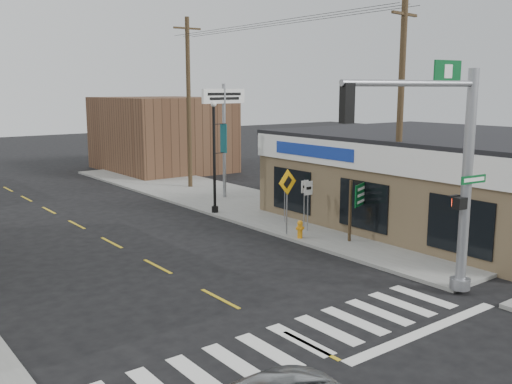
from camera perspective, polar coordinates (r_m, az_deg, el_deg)
ground at (r=14.60m, az=5.47°, el=-15.05°), size 140.00×140.00×0.00m
sidewalk_right at (r=29.59m, az=1.16°, el=-1.76°), size 6.00×38.00×0.13m
center_line at (r=20.76m, az=-9.83°, el=-7.34°), size 0.12×56.00×0.01m
crosswalk at (r=14.87m, az=4.39°, el=-14.53°), size 11.00×2.20×0.01m
thrift_store at (r=28.57m, az=18.83°, el=1.20°), size 12.00×14.00×4.00m
bldg_distant_right at (r=44.99m, az=-9.44°, el=5.76°), size 8.00×10.00×5.60m
traffic_signal_pole at (r=17.41m, az=19.03°, el=3.09°), size 5.44×0.40×6.89m
guide_sign at (r=23.61m, az=10.46°, el=-0.78°), size 1.44×0.13×2.52m
fire_hydrant at (r=23.71m, az=4.42°, el=-3.66°), size 0.24×0.24×0.75m
ped_crossing_sign at (r=23.96m, az=3.14°, el=0.18°), size 1.09×0.08×2.80m
lamp_post at (r=28.22m, az=-4.10°, el=4.35°), size 0.72×0.56×5.52m
dance_center_sign at (r=32.13m, az=-3.23°, el=8.02°), size 3.01×0.19×6.39m
bare_tree at (r=24.13m, az=14.26°, el=3.56°), size 2.17×2.17×4.34m
shrub_front at (r=22.65m, az=20.09°, el=-4.66°), size 1.37×1.37×1.03m
shrub_back at (r=26.91m, az=11.98°, el=-2.13°), size 1.14×1.14×0.86m
utility_pole_near at (r=22.74m, az=14.18°, el=6.82°), size 1.65×0.25×9.47m
utility_pole_far at (r=35.90m, az=-6.75°, el=8.97°), size 1.81×0.27×10.39m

